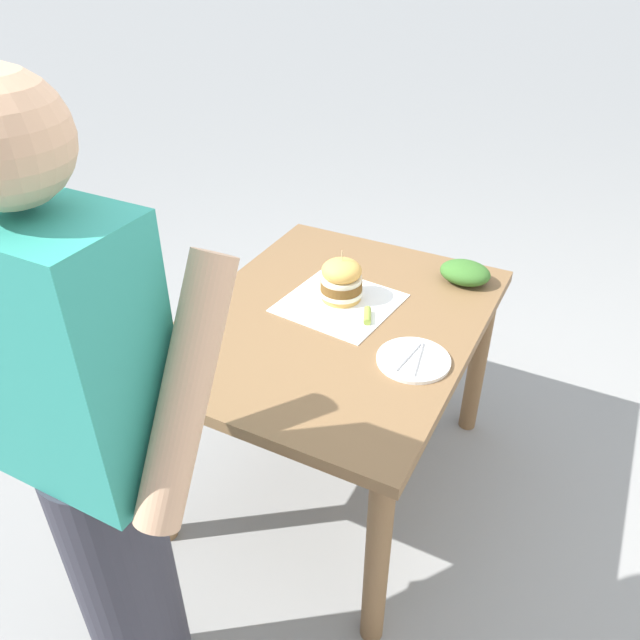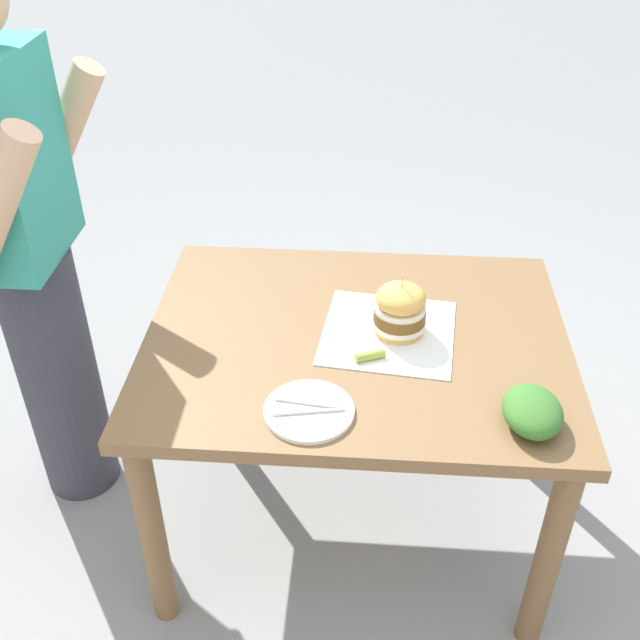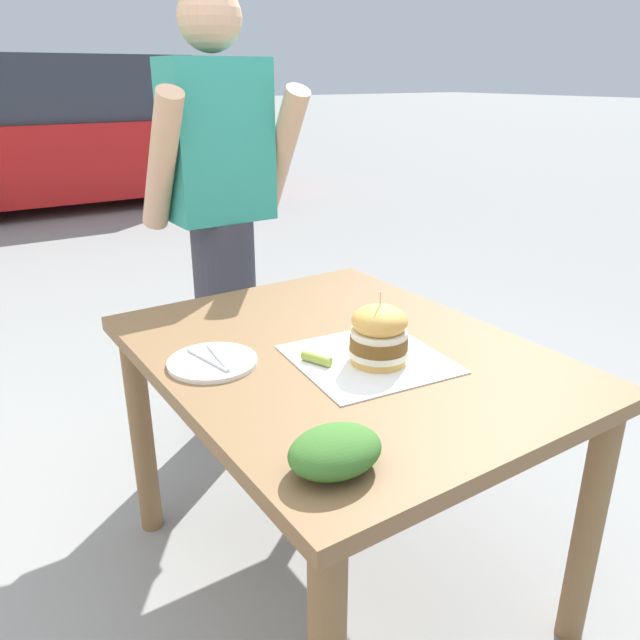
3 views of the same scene
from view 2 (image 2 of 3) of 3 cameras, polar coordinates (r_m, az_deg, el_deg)
The scene contains 8 objects.
ground_plane at distance 2.57m, azimuth 2.30°, elevation -14.57°, with size 80.00×80.00×0.00m, color gray.
patio_table at distance 2.12m, azimuth 2.70°, elevation -3.65°, with size 0.91×1.16×0.74m.
serving_paper at distance 2.07m, azimuth 5.23°, elevation -0.95°, with size 0.36×0.36×0.00m, color white.
sandwich at distance 2.03m, azimuth 6.11°, elevation 0.83°, with size 0.15×0.15×0.18m.
pickle_spear at distance 1.96m, azimuth 3.83°, elevation -2.72°, with size 0.02×0.02×0.08m, color #8EA83D.
side_plate_with_forks at distance 1.81m, azimuth -0.85°, elevation -6.92°, with size 0.22×0.22×0.02m.
side_salad at distance 1.83m, azimuth 15.89°, elevation -6.70°, with size 0.18×0.14×0.08m, color #386B28.
diner_across_table at distance 2.27m, azimuth -21.28°, elevation 4.43°, with size 0.55×0.35×1.69m.
Camera 2 is at (-1.64, -0.02, 1.97)m, focal length 42.00 mm.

